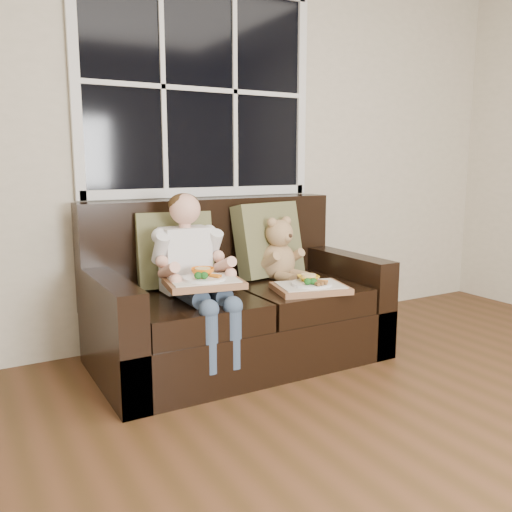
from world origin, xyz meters
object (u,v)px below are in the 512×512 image
teddy_bear (279,253)px  tray_right (310,286)px  loveseat (234,308)px  child (192,262)px  tray_left (204,281)px

teddy_bear → tray_right: teddy_bear is taller
loveseat → teddy_bear: 0.47m
child → tray_right: bearing=-19.1°
child → tray_right: (0.64, -0.22, -0.17)m
teddy_bear → tray_right: size_ratio=0.88×
teddy_bear → child: bearing=-177.0°
loveseat → child: (-0.32, -0.12, 0.34)m
loveseat → child: 0.48m
teddy_bear → tray_left: 0.75m
loveseat → teddy_bear: bearing=7.0°
tray_left → teddy_bear: bearing=35.6°
loveseat → tray_left: 0.51m
tray_left → tray_right: 0.66m
child → tray_left: size_ratio=2.00×
teddy_bear → tray_left: size_ratio=0.94×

